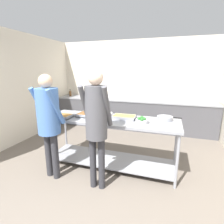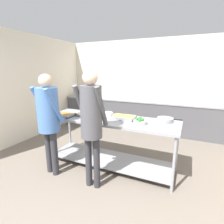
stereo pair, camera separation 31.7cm
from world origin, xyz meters
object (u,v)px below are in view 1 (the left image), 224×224
(plate_stack, at_px, (107,114))
(serving_tray_roast, at_px, (124,117))
(sauce_pan, at_px, (165,118))
(water_bottle, at_px, (70,93))
(broccoli_bowl, at_px, (142,121))
(guest_serving_right, at_px, (48,116))
(serving_tray_vegetables, at_px, (88,115))
(guest_serving_left, at_px, (96,117))
(serving_tray_greens, at_px, (60,116))

(plate_stack, bearing_deg, serving_tray_roast, -6.35)
(sauce_pan, distance_m, water_bottle, 3.73)
(broccoli_bowl, bearing_deg, guest_serving_right, -158.47)
(serving_tray_vegetables, xyz_separation_m, guest_serving_left, (0.47, -0.70, 0.17))
(sauce_pan, bearing_deg, serving_tray_vegetables, -173.48)
(plate_stack, bearing_deg, guest_serving_left, -80.47)
(broccoli_bowl, bearing_deg, plate_stack, 162.75)
(serving_tray_vegetables, distance_m, guest_serving_left, 0.87)
(broccoli_bowl, relative_size, water_bottle, 0.93)
(broccoli_bowl, distance_m, water_bottle, 3.62)
(serving_tray_roast, distance_m, water_bottle, 3.25)
(serving_tray_roast, bearing_deg, guest_serving_left, -106.26)
(serving_tray_vegetables, height_order, guest_serving_right, guest_serving_right)
(serving_tray_vegetables, bearing_deg, serving_tray_greens, -150.50)
(serving_tray_roast, xyz_separation_m, broccoli_bowl, (0.34, -0.18, 0.01))
(plate_stack, relative_size, guest_serving_right, 0.13)
(serving_tray_vegetables, distance_m, sauce_pan, 1.40)
(serving_tray_vegetables, relative_size, sauce_pan, 0.93)
(plate_stack, bearing_deg, serving_tray_vegetables, -166.15)
(water_bottle, bearing_deg, broccoli_bowl, -40.47)
(guest_serving_left, bearing_deg, serving_tray_vegetables, 123.87)
(serving_tray_vegetables, distance_m, broccoli_bowl, 1.04)
(plate_stack, distance_m, water_bottle, 2.97)
(sauce_pan, relative_size, guest_serving_right, 0.24)
(serving_tray_greens, height_order, broccoli_bowl, broccoli_bowl)
(plate_stack, bearing_deg, broccoli_bowl, -17.25)
(serving_tray_roast, bearing_deg, plate_stack, 173.65)
(serving_tray_greens, bearing_deg, sauce_pan, 12.66)
(plate_stack, height_order, sauce_pan, plate_stack)
(serving_tray_greens, xyz_separation_m, serving_tray_roast, (1.14, 0.30, -0.00))
(serving_tray_vegetables, height_order, broccoli_bowl, broccoli_bowl)
(broccoli_bowl, bearing_deg, serving_tray_vegetables, 172.75)
(plate_stack, height_order, water_bottle, water_bottle)
(guest_serving_left, bearing_deg, guest_serving_right, 178.24)
(guest_serving_left, bearing_deg, broccoli_bowl, 45.52)
(sauce_pan, bearing_deg, broccoli_bowl, -140.48)
(sauce_pan, height_order, water_bottle, water_bottle)
(guest_serving_right, height_order, water_bottle, guest_serving_right)
(serving_tray_greens, xyz_separation_m, sauce_pan, (1.84, 0.41, 0.01))
(serving_tray_greens, distance_m, broccoli_bowl, 1.49)
(guest_serving_left, bearing_deg, water_bottle, 126.88)
(broccoli_bowl, xyz_separation_m, water_bottle, (-2.76, 2.35, 0.05))
(serving_tray_roast, height_order, sauce_pan, sauce_pan)
(water_bottle, bearing_deg, sauce_pan, -33.56)
(guest_serving_left, height_order, water_bottle, guest_serving_left)
(serving_tray_greens, distance_m, guest_serving_left, 1.04)
(sauce_pan, height_order, guest_serving_left, guest_serving_left)
(broccoli_bowl, bearing_deg, serving_tray_greens, -175.30)
(sauce_pan, distance_m, guest_serving_right, 1.93)
(serving_tray_vegetables, bearing_deg, guest_serving_left, -56.13)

